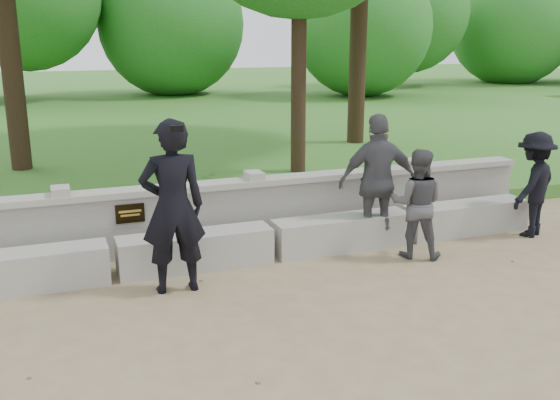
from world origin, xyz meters
The scene contains 10 objects.
ground centered at (0.00, 0.00, 0.00)m, with size 80.00×80.00×0.00m, color #96815C.
lawn centered at (0.00, 14.00, 0.12)m, with size 40.00×22.00×0.25m, color #2C6D21.
concrete_bench centered at (0.00, 1.90, 0.22)m, with size 11.90×0.45×0.45m.
parapet_wall centered at (0.00, 2.60, 0.46)m, with size 12.50×0.35×0.90m.
man_main centered at (0.62, 1.29, 0.97)m, with size 0.73×0.65×1.95m.
visitor_left centered at (3.76, 1.30, 0.71)m, with size 0.87×0.83×1.42m.
visitor_mid centered at (5.80, 1.49, 0.75)m, with size 1.11×0.92×1.50m.
visitor_right centered at (3.46, 1.80, 0.91)m, with size 1.13×0.64×1.82m.
shrub_b centered at (1.39, 4.29, 0.57)m, with size 0.35×0.28×0.64m, color #397829.
shrub_c centered at (1.76, 3.59, 0.51)m, with size 0.48×0.41×0.53m, color #397829.
Camera 1 is at (-0.61, -5.27, 2.78)m, focal length 40.00 mm.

